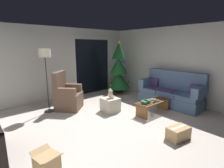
# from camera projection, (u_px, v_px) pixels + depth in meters

# --- Properties ---
(ground_plane) EXTENTS (7.00, 7.00, 0.00)m
(ground_plane) POSITION_uv_depth(u_px,v_px,m) (118.00, 126.00, 4.09)
(ground_plane) COLOR #BCB2A8
(wall_back) EXTENTS (5.72, 0.12, 2.50)m
(wall_back) POSITION_uv_depth(u_px,v_px,m) (60.00, 64.00, 6.10)
(wall_back) COLOR beige
(wall_back) RESTS_ON ground
(wall_right) EXTENTS (0.12, 6.00, 2.50)m
(wall_right) POSITION_uv_depth(u_px,v_px,m) (183.00, 65.00, 5.62)
(wall_right) COLOR beige
(wall_right) RESTS_ON ground
(patio_door_frame) EXTENTS (1.60, 0.02, 2.20)m
(patio_door_frame) POSITION_uv_depth(u_px,v_px,m) (93.00, 65.00, 6.91)
(patio_door_frame) COLOR silver
(patio_door_frame) RESTS_ON ground
(patio_door_glass) EXTENTS (1.50, 0.02, 2.10)m
(patio_door_glass) POSITION_uv_depth(u_px,v_px,m) (93.00, 67.00, 6.91)
(patio_door_glass) COLOR black
(patio_door_glass) RESTS_ON ground
(couch) EXTENTS (0.90, 1.98, 1.08)m
(couch) POSITION_uv_depth(u_px,v_px,m) (171.00, 93.00, 5.50)
(couch) COLOR slate
(couch) RESTS_ON ground
(coffee_table) EXTENTS (1.10, 0.40, 0.36)m
(coffee_table) POSITION_uv_depth(u_px,v_px,m) (153.00, 105.00, 4.82)
(coffee_table) COLOR brown
(coffee_table) RESTS_ON ground
(remote_white) EXTENTS (0.15, 0.13, 0.02)m
(remote_white) POSITION_uv_depth(u_px,v_px,m) (153.00, 99.00, 4.90)
(remote_white) COLOR silver
(remote_white) RESTS_ON coffee_table
(remote_graphite) EXTENTS (0.13, 0.15, 0.02)m
(remote_graphite) POSITION_uv_depth(u_px,v_px,m) (156.00, 101.00, 4.79)
(remote_graphite) COLOR #333338
(remote_graphite) RESTS_ON coffee_table
(remote_black) EXTENTS (0.16, 0.09, 0.02)m
(remote_black) POSITION_uv_depth(u_px,v_px,m) (155.00, 102.00, 4.69)
(remote_black) COLOR black
(remote_black) RESTS_ON coffee_table
(book_stack) EXTENTS (0.28, 0.20, 0.08)m
(book_stack) POSITION_uv_depth(u_px,v_px,m) (146.00, 102.00, 4.60)
(book_stack) COLOR #337042
(book_stack) RESTS_ON coffee_table
(cell_phone) EXTENTS (0.12, 0.16, 0.01)m
(cell_phone) POSITION_uv_depth(u_px,v_px,m) (146.00, 100.00, 4.58)
(cell_phone) COLOR black
(cell_phone) RESTS_ON book_stack
(christmas_tree) EXTENTS (0.92, 0.91, 2.07)m
(christmas_tree) POSITION_uv_depth(u_px,v_px,m) (119.00, 71.00, 6.77)
(christmas_tree) COLOR #4C1E19
(christmas_tree) RESTS_ON ground
(armchair) EXTENTS (0.97, 0.97, 1.13)m
(armchair) POSITION_uv_depth(u_px,v_px,m) (67.00, 96.00, 5.14)
(armchair) COLOR brown
(armchair) RESTS_ON ground
(floor_lamp) EXTENTS (0.32, 0.32, 1.78)m
(floor_lamp) POSITION_uv_depth(u_px,v_px,m) (45.00, 59.00, 4.69)
(floor_lamp) COLOR #2D2D30
(floor_lamp) RESTS_ON ground
(ottoman) EXTENTS (0.44, 0.44, 0.40)m
(ottoman) POSITION_uv_depth(u_px,v_px,m) (110.00, 105.00, 4.99)
(ottoman) COLOR beige
(ottoman) RESTS_ON ground
(teddy_bear_cream) EXTENTS (0.21, 0.22, 0.29)m
(teddy_bear_cream) POSITION_uv_depth(u_px,v_px,m) (111.00, 94.00, 4.92)
(teddy_bear_cream) COLOR beige
(teddy_bear_cream) RESTS_ON ottoman
(teddy_bear_chestnut_by_tree) EXTENTS (0.20, 0.20, 0.29)m
(teddy_bear_chestnut_by_tree) POSITION_uv_depth(u_px,v_px,m) (109.00, 93.00, 6.45)
(teddy_bear_chestnut_by_tree) COLOR brown
(teddy_bear_chestnut_by_tree) RESTS_ON ground
(cardboard_box_taped_mid_floor) EXTENTS (0.50, 0.35, 0.26)m
(cardboard_box_taped_mid_floor) POSITION_uv_depth(u_px,v_px,m) (178.00, 133.00, 3.51)
(cardboard_box_taped_mid_floor) COLOR tan
(cardboard_box_taped_mid_floor) RESTS_ON ground
(cardboard_box_open_near_shelf) EXTENTS (0.39, 0.48, 0.34)m
(cardboard_box_open_near_shelf) POSITION_uv_depth(u_px,v_px,m) (47.00, 164.00, 2.56)
(cardboard_box_open_near_shelf) COLOR tan
(cardboard_box_open_near_shelf) RESTS_ON ground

